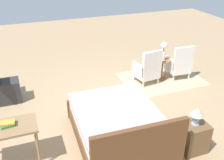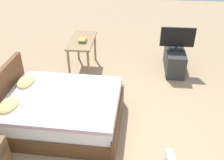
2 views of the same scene
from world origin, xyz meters
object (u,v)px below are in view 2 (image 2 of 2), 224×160
tv_flatscreen (177,38)px  book_stack (83,40)px  bed (58,110)px  tv_stand (174,60)px  vanity_desk (82,44)px

tv_flatscreen → book_stack: tv_flatscreen is taller
bed → tv_stand: bearing=-46.1°
tv_stand → bed: bearing=133.9°
book_stack → bed: bearing=176.8°
bed → tv_flatscreen: bearing=-46.1°
vanity_desk → book_stack: (-0.09, -0.04, 0.14)m
bed → tv_flatscreen: (2.06, -2.14, 0.48)m
vanity_desk → book_stack: book_stack is taller
tv_stand → vanity_desk: bearing=94.7°
tv_stand → book_stack: book_stack is taller
book_stack → tv_flatscreen: bearing=-82.5°
bed → book_stack: (1.79, -0.10, 0.47)m
book_stack → vanity_desk: bearing=22.6°
tv_flatscreen → book_stack: size_ratio=3.13×
vanity_desk → book_stack: bearing=-157.4°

